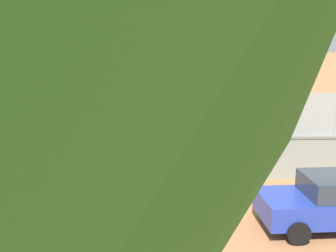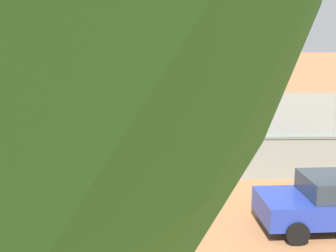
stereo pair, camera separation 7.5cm
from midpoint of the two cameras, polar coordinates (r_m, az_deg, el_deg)
The scene contains 7 objects.
ground_plane at distance 27.36m, azimuth -3.39°, elevation 0.63°, with size 260.00×260.00×0.00m, color #A36B42.
perimeter_wall at distance 16.07m, azimuth -1.10°, elevation -4.27°, with size 33.41×0.62×1.64m.
fence_panel_on_wall at distance 15.70m, azimuth -1.12°, elevation 1.44°, with size 32.81×0.30×1.62m.
player_crossing_court at distance 23.37m, azimuth -1.89°, elevation 1.29°, with size 0.88×1.08×1.73m.
player_near_wall_returning at distance 20.98m, azimuth 3.16°, elevation -0.29°, with size 0.99×0.72×1.53m.
sports_ball at distance 22.64m, azimuth -0.03°, elevation -1.52°, with size 0.14×0.14×0.14m, color yellow.
spare_ball_by_wall at distance 18.30m, azimuth 21.61°, elevation -5.60°, with size 0.14×0.14×0.14m, color #3399D8.
Camera 2 is at (-1.27, 26.83, 5.26)m, focal length 45.58 mm.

